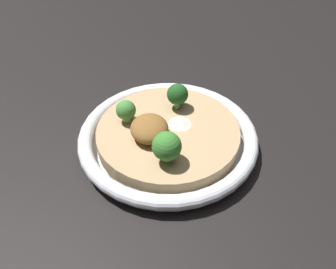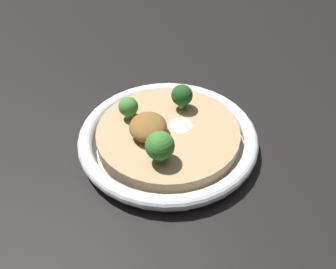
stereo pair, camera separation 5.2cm
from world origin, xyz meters
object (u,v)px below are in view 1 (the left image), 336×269
(broccoli_back_left, at_px, (178,95))
(broccoli_front, at_px, (126,111))
(risotto_bowl, at_px, (168,136))
(broccoli_front_right, at_px, (167,147))

(broccoli_back_left, xyz_separation_m, broccoli_front, (0.03, -0.08, -0.00))
(risotto_bowl, height_order, broccoli_front_right, broccoli_front_right)
(broccoli_front_right, xyz_separation_m, broccoli_front, (-0.09, -0.06, -0.01))
(broccoli_back_left, height_order, broccoli_front, broccoli_back_left)
(risotto_bowl, bearing_deg, broccoli_front, -111.16)
(risotto_bowl, xyz_separation_m, broccoli_front, (-0.02, -0.06, 0.04))
(risotto_bowl, height_order, broccoli_back_left, broccoli_back_left)
(broccoli_back_left, bearing_deg, risotto_bowl, -21.51)
(broccoli_back_left, relative_size, broccoli_front, 1.16)
(risotto_bowl, relative_size, broccoli_back_left, 6.46)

